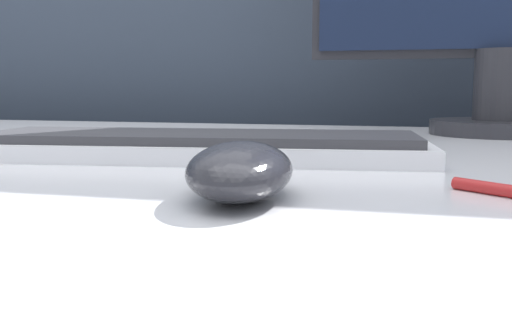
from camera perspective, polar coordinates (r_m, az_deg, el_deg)
name	(u,v)px	position (r m, az deg, el deg)	size (l,w,h in m)	color
partition_panel	(324,194)	(1.19, 6.53, -3.23)	(5.00, 0.03, 1.14)	#333D4C
computer_mouse_near	(240,170)	(0.36, -1.51, -0.97)	(0.08, 0.13, 0.03)	#232328
keyboard	(199,146)	(0.56, -5.47, 1.35)	(0.44, 0.18, 0.02)	white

